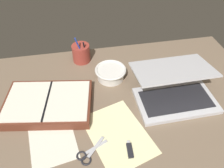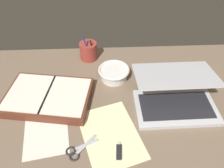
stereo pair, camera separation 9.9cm
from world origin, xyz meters
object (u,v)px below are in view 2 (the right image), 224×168
(scissors, at_px, (76,151))
(laptop, at_px, (175,96))
(bowl, at_px, (114,73))
(pen_cup, at_px, (89,51))
(planner, at_px, (48,97))

(scissors, bearing_deg, laptop, -8.38)
(bowl, xyz_separation_m, scissors, (-0.16, -0.41, -0.03))
(pen_cup, distance_m, scissors, 0.58)
(bowl, distance_m, planner, 0.34)
(pen_cup, bearing_deg, scissors, -93.11)
(bowl, relative_size, pen_cup, 0.97)
(laptop, xyz_separation_m, scissors, (-0.42, -0.22, -0.05))
(scissors, bearing_deg, pen_cup, 50.89)
(planner, bearing_deg, pen_cup, 70.01)
(bowl, bearing_deg, pen_cup, 127.37)
(bowl, bearing_deg, planner, -155.29)
(planner, distance_m, scissors, 0.30)
(laptop, relative_size, scissors, 2.85)
(pen_cup, height_order, scissors, pen_cup)
(laptop, height_order, bowl, laptop)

